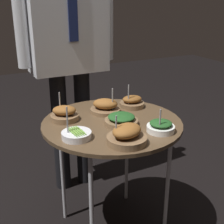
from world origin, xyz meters
TOP-DOWN VIEW (x-y plane):
  - serving_cart at (0.00, 0.00)m, footprint 0.70×0.70m
  - bowl_roast_front_left at (0.03, 0.13)m, footprint 0.17×0.16m
  - bowl_spinach_front_right at (0.02, -0.05)m, footprint 0.16×0.16m
  - bowl_roast_back_right at (-0.20, 0.13)m, footprint 0.14×0.14m
  - bowl_roast_center at (-0.05, -0.24)m, footprint 0.17×0.17m
  - bowl_roast_front_center at (0.20, 0.14)m, footprint 0.14×0.14m
  - bowl_spinach_back_left at (0.15, -0.21)m, footprint 0.13×0.13m
  - bowl_asparagus_mid_left at (-0.23, -0.10)m, footprint 0.13×0.13m
  - waiter_figure at (-0.03, 0.53)m, footprint 0.61×0.23m

SIDE VIEW (x-z plane):
  - serving_cart at x=0.00m, z-range 0.29..0.95m
  - bowl_asparagus_mid_left at x=-0.23m, z-range 0.61..0.76m
  - bowl_spinach_back_left at x=0.15m, z-range 0.63..0.75m
  - bowl_spinach_front_right at x=0.02m, z-range 0.66..0.72m
  - bowl_roast_front_center at x=0.20m, z-range 0.62..0.76m
  - bowl_roast_front_left at x=0.03m, z-range 0.63..0.77m
  - bowl_roast_back_right at x=-0.20m, z-range 0.63..0.76m
  - bowl_roast_center at x=-0.05m, z-range 0.64..0.77m
  - waiter_figure at x=-0.03m, z-range 0.22..1.86m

